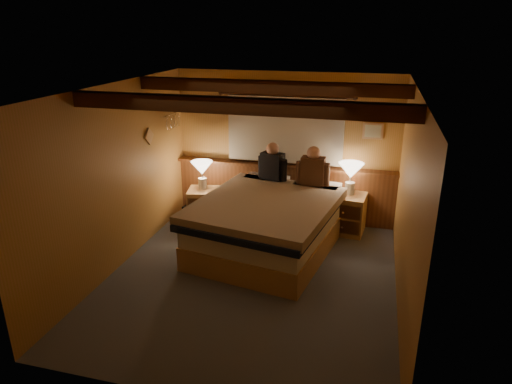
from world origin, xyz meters
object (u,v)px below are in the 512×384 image
(person_left, at_px, (272,164))
(person_right, at_px, (313,169))
(nightstand_left, at_px, (205,206))
(lamp_left, at_px, (202,170))
(nightstand_right, at_px, (346,213))
(bed, at_px, (269,223))
(lamp_right, at_px, (351,172))
(duffel_bag, at_px, (203,215))

(person_left, xyz_separation_m, person_right, (0.65, -0.11, 0.00))
(nightstand_left, relative_size, lamp_left, 1.30)
(nightstand_right, distance_m, lamp_left, 2.38)
(bed, height_order, person_right, person_right)
(lamp_right, bearing_deg, nightstand_left, -173.89)
(lamp_right, relative_size, person_left, 0.80)
(nightstand_left, bearing_deg, lamp_right, -5.89)
(nightstand_right, bearing_deg, nightstand_left, -168.74)
(lamp_left, bearing_deg, nightstand_right, 3.48)
(lamp_right, bearing_deg, nightstand_right, -115.48)
(nightstand_right, distance_m, person_right, 0.90)
(nightstand_right, height_order, person_right, person_right)
(person_left, height_order, person_right, person_right)
(nightstand_left, height_order, duffel_bag, nightstand_left)
(bed, xyz_separation_m, duffel_bag, (-1.23, 0.54, -0.23))
(lamp_right, height_order, person_right, person_right)
(lamp_left, xyz_separation_m, person_left, (1.13, 0.13, 0.14))
(lamp_left, bearing_deg, person_left, 6.32)
(lamp_left, xyz_separation_m, lamp_right, (2.33, 0.19, 0.08))
(bed, xyz_separation_m, lamp_right, (1.05, 0.93, 0.56))
(person_left, distance_m, duffel_bag, 1.40)
(bed, bearing_deg, duffel_bag, 166.02)
(person_left, bearing_deg, nightstand_left, -152.91)
(nightstand_left, relative_size, nightstand_right, 0.97)
(lamp_left, bearing_deg, lamp_right, 4.68)
(nightstand_left, distance_m, nightstand_right, 2.28)
(duffel_bag, bearing_deg, lamp_left, 113.35)
(nightstand_left, xyz_separation_m, duffel_bag, (0.01, -0.14, -0.11))
(nightstand_left, relative_size, person_left, 0.96)
(person_left, xyz_separation_m, duffel_bag, (-1.08, -0.32, -0.84))
(person_left, relative_size, person_right, 0.98)
(nightstand_right, bearing_deg, bed, -133.11)
(person_left, bearing_deg, nightstand_right, 18.48)
(bed, height_order, duffel_bag, bed)
(person_left, height_order, duffel_bag, person_left)
(lamp_right, bearing_deg, person_right, -162.32)
(nightstand_right, relative_size, person_right, 0.98)
(nightstand_right, bearing_deg, lamp_right, 70.87)
(duffel_bag, bearing_deg, nightstand_left, 103.15)
(duffel_bag, bearing_deg, nightstand_right, 16.14)
(bed, xyz_separation_m, lamp_left, (-1.28, 0.74, 0.47))
(nightstand_left, bearing_deg, nightstand_right, -7.09)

